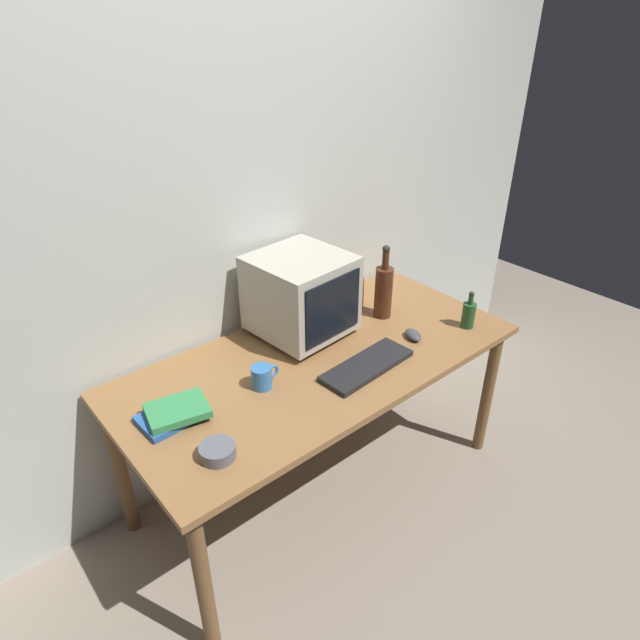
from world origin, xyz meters
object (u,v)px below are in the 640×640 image
(bottle_short, at_px, (469,314))
(cd_spindle, at_px, (218,451))
(keyboard, at_px, (367,366))
(book_stack, at_px, (175,413))
(metal_canister, at_px, (354,293))
(mug, at_px, (262,377))
(computer_mouse, at_px, (413,335))
(bottle_tall, at_px, (384,290))
(crt_monitor, at_px, (301,295))

(bottle_short, relative_size, cd_spindle, 1.50)
(cd_spindle, bearing_deg, bottle_short, -0.84)
(keyboard, height_order, bottle_short, bottle_short)
(bottle_short, distance_m, book_stack, 1.36)
(cd_spindle, bearing_deg, metal_canister, 23.61)
(metal_canister, bearing_deg, mug, -161.35)
(keyboard, distance_m, mug, 0.43)
(book_stack, distance_m, mug, 0.35)
(computer_mouse, distance_m, cd_spindle, 1.04)
(keyboard, xyz_separation_m, cd_spindle, (-0.72, -0.04, 0.01))
(keyboard, bearing_deg, bottle_tall, 32.11)
(computer_mouse, height_order, cd_spindle, cd_spindle)
(crt_monitor, relative_size, mug, 3.47)
(computer_mouse, bearing_deg, keyboard, -153.58)
(keyboard, distance_m, book_stack, 0.77)
(crt_monitor, height_order, book_stack, crt_monitor)
(mug, bearing_deg, bottle_tall, 6.76)
(bottle_short, bearing_deg, bottle_tall, 124.52)
(bottle_tall, distance_m, metal_canister, 0.17)
(crt_monitor, xyz_separation_m, keyboard, (0.03, -0.39, -0.18))
(crt_monitor, height_order, cd_spindle, crt_monitor)
(bottle_tall, xyz_separation_m, bottle_short, (0.22, -0.32, -0.07))
(book_stack, bearing_deg, bottle_short, -11.97)
(bottle_tall, height_order, metal_canister, bottle_tall)
(computer_mouse, height_order, book_stack, book_stack)
(crt_monitor, height_order, mug, crt_monitor)
(computer_mouse, xyz_separation_m, mug, (-0.71, 0.14, 0.03))
(bottle_short, xyz_separation_m, mug, (-0.98, 0.24, -0.02))
(computer_mouse, height_order, bottle_tall, bottle_tall)
(crt_monitor, bearing_deg, computer_mouse, -45.83)
(keyboard, relative_size, bottle_tall, 1.17)
(bottle_short, bearing_deg, mug, 166.49)
(bottle_short, bearing_deg, metal_canister, 118.85)
(computer_mouse, relative_size, bottle_short, 0.56)
(mug, bearing_deg, keyboard, -23.85)
(mug, relative_size, cd_spindle, 1.00)
(keyboard, distance_m, bottle_short, 0.59)
(keyboard, relative_size, cd_spindle, 3.50)
(book_stack, bearing_deg, computer_mouse, -10.15)
(keyboard, xyz_separation_m, mug, (-0.39, 0.17, 0.03))
(crt_monitor, bearing_deg, bottle_tall, -17.56)
(computer_mouse, bearing_deg, bottle_short, 1.98)
(mug, distance_m, metal_canister, 0.76)
(bottle_tall, xyz_separation_m, mug, (-0.75, -0.09, -0.09))
(book_stack, xyz_separation_m, mug, (0.35, -0.05, 0.02))
(bottle_tall, relative_size, cd_spindle, 2.98)
(book_stack, bearing_deg, mug, -7.55)
(computer_mouse, bearing_deg, crt_monitor, 155.09)
(bottle_short, bearing_deg, computer_mouse, 161.06)
(cd_spindle, bearing_deg, bottle_tall, 15.70)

